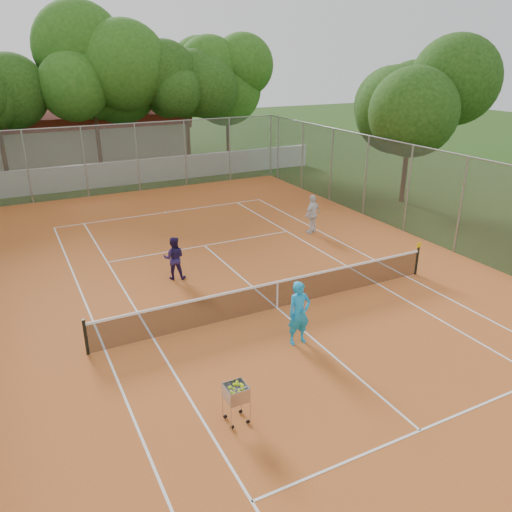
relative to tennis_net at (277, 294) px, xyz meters
name	(u,v)px	position (x,y,z in m)	size (l,w,h in m)	color
ground	(277,308)	(0.00, 0.00, -0.51)	(120.00, 120.00, 0.00)	#1B360E
court_pad	(277,308)	(0.00, 0.00, -0.50)	(18.00, 34.00, 0.02)	#BC5C24
court_lines	(277,308)	(0.00, 0.00, -0.49)	(10.98, 23.78, 0.01)	white
tennis_net	(277,294)	(0.00, 0.00, 0.00)	(11.88, 0.10, 0.98)	black
perimeter_fence	(278,251)	(0.00, 0.00, 1.49)	(18.00, 34.00, 4.00)	slate
boundary_wall	(131,172)	(0.00, 19.00, 0.24)	(26.00, 0.30, 1.50)	silver
clubhouse	(71,131)	(-2.00, 29.00, 1.69)	(16.40, 9.00, 4.40)	beige
tropical_trees	(113,99)	(0.00, 22.00, 4.49)	(29.00, 19.00, 10.00)	#16370D
player_near	(299,313)	(-0.48, -2.08, 0.45)	(0.68, 0.45, 1.87)	#1999DC
player_far_left	(174,258)	(-2.19, 3.73, 0.31)	(0.78, 0.61, 1.60)	#251A4E
player_far_right	(313,214)	(5.06, 5.74, 0.40)	(1.05, 0.44, 1.78)	silver
ball_hopper	(236,402)	(-3.44, -4.30, 0.03)	(0.50, 0.50, 1.04)	#AAABB1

